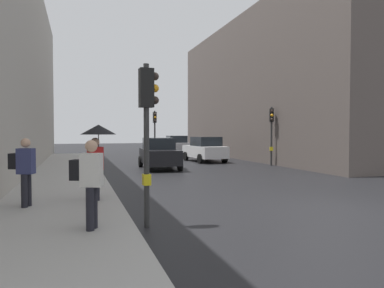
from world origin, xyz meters
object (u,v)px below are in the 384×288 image
traffic_light_mid_street (272,125)px  traffic_light_near_left (147,115)px  car_dark_suv (159,153)px  car_white_compact (205,149)px  pedestrian_with_black_backpack (89,179)px  traffic_light_far_median (155,126)px  pedestrian_with_umbrella (98,141)px  pedestrian_with_grey_backpack (24,168)px  car_silver_hatchback (176,145)px

traffic_light_mid_street → traffic_light_near_left: 15.56m
traffic_light_near_left → car_dark_suv: bearing=76.3°
car_white_compact → pedestrian_with_black_backpack: size_ratio=2.44×
traffic_light_mid_street → car_white_compact: bearing=125.7°
traffic_light_mid_street → traffic_light_far_median: traffic_light_far_median is taller
pedestrian_with_umbrella → pedestrian_with_grey_backpack: size_ratio=1.21×
pedestrian_with_grey_backpack → car_dark_suv: bearing=59.6°
traffic_light_far_median → car_silver_hatchback: size_ratio=0.88×
car_silver_hatchback → pedestrian_with_grey_backpack: (-10.15, -22.19, 0.29)m
traffic_light_near_left → pedestrian_with_umbrella: bearing=108.2°
pedestrian_with_umbrella → pedestrian_with_grey_backpack: (-1.85, -0.40, -0.68)m
car_dark_suv → car_silver_hatchback: 13.15m
traffic_light_mid_street → car_silver_hatchback: 13.05m
traffic_light_mid_street → pedestrian_with_grey_backpack: bearing=-143.4°
traffic_light_far_median → car_dark_suv: (-1.40, -7.74, -1.72)m
traffic_light_mid_street → traffic_light_near_left: (-10.05, -11.88, -0.06)m
car_white_compact → pedestrian_with_grey_backpack: (-9.89, -13.59, 0.29)m
traffic_light_mid_street → car_silver_hatchback: size_ratio=0.86×
traffic_light_far_median → pedestrian_with_grey_backpack: traffic_light_far_median is taller
car_white_compact → car_silver_hatchback: 8.60m
traffic_light_near_left → car_silver_hatchback: (7.38, 24.54, -1.58)m
car_dark_suv → pedestrian_with_grey_backpack: 11.35m
car_white_compact → car_silver_hatchback: same height
traffic_light_mid_street → pedestrian_with_black_backpack: size_ratio=2.07×
car_silver_hatchback → car_white_compact: bearing=-91.7°
traffic_light_near_left → pedestrian_with_grey_backpack: (-2.76, 2.36, -1.30)m
traffic_light_near_left → pedestrian_with_black_backpack: traffic_light_near_left is taller
car_white_compact → pedestrian_with_umbrella: (-8.04, -13.19, 0.96)m
traffic_light_mid_street → pedestrian_with_black_backpack: traffic_light_mid_street is taller
car_white_compact → pedestrian_with_grey_backpack: size_ratio=2.44×
car_white_compact → car_dark_suv: same height
car_dark_suv → pedestrian_with_black_backpack: 13.22m
pedestrian_with_grey_backpack → traffic_light_near_left: bearing=-40.5°
pedestrian_with_black_backpack → traffic_light_mid_street: bearing=47.3°
pedestrian_with_umbrella → car_silver_hatchback: bearing=69.2°
traffic_light_mid_street → traffic_light_far_median: bearing=125.3°
traffic_light_mid_street → pedestrian_with_grey_backpack: traffic_light_mid_street is taller
traffic_light_near_left → car_white_compact: bearing=65.9°
pedestrian_with_grey_backpack → traffic_light_far_median: bearing=67.9°
traffic_light_mid_street → traffic_light_near_left: bearing=-130.2°
car_silver_hatchback → pedestrian_with_black_backpack: size_ratio=2.41×
car_dark_suv → pedestrian_with_umbrella: pedestrian_with_umbrella is taller
traffic_light_far_median → car_white_compact: 5.11m
traffic_light_near_left → pedestrian_with_black_backpack: size_ratio=2.01×
car_white_compact → pedestrian_with_umbrella: bearing=-121.4°
pedestrian_with_grey_backpack → pedestrian_with_umbrella: bearing=12.3°
traffic_light_near_left → car_silver_hatchback: size_ratio=0.83×
traffic_light_near_left → car_white_compact: (7.13, 15.95, -1.58)m
car_silver_hatchback → pedestrian_with_black_backpack: pedestrian_with_black_backpack is taller
traffic_light_near_left → car_dark_suv: traffic_light_near_left is taller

